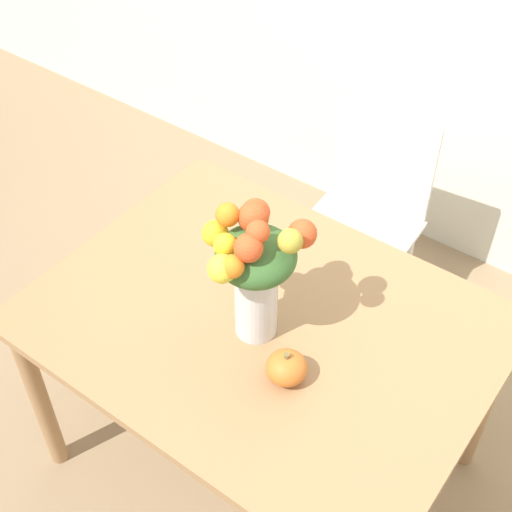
% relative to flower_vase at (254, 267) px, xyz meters
% --- Properties ---
extents(ground_plane, '(12.00, 12.00, 0.00)m').
position_rel_flower_vase_xyz_m(ground_plane, '(-0.00, 0.05, -1.00)').
color(ground_plane, '#8E7556').
extents(dining_table, '(1.29, 0.98, 0.76)m').
position_rel_flower_vase_xyz_m(dining_table, '(-0.00, 0.05, -0.34)').
color(dining_table, '#9E754C').
rests_on(dining_table, ground_plane).
extents(flower_vase, '(0.28, 0.28, 0.43)m').
position_rel_flower_vase_xyz_m(flower_vase, '(0.00, 0.00, 0.00)').
color(flower_vase, silver).
rests_on(flower_vase, dining_table).
extents(pumpkin, '(0.11, 0.11, 0.10)m').
position_rel_flower_vase_xyz_m(pumpkin, '(0.17, -0.09, -0.20)').
color(pumpkin, orange).
rests_on(pumpkin, dining_table).
extents(dining_chair_near_window, '(0.44, 0.44, 0.90)m').
position_rel_flower_vase_xyz_m(dining_chair_near_window, '(-0.13, 0.89, -0.53)').
color(dining_chair_near_window, white).
rests_on(dining_chair_near_window, ground_plane).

